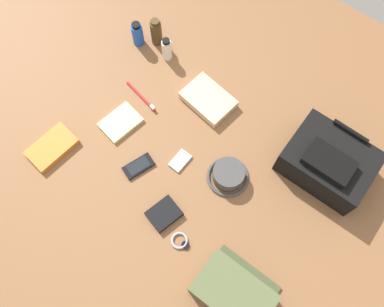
{
  "coord_description": "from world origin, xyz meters",
  "views": [
    {
      "loc": [
        0.34,
        -0.45,
        1.45
      ],
      "look_at": [
        0.0,
        0.0,
        0.04
      ],
      "focal_mm": 38.14,
      "sensor_mm": 36.0,
      "label": 1
    }
  ],
  "objects": [
    {
      "name": "notepad",
      "position": [
        -0.31,
        -0.06,
        0.01
      ],
      "size": [
        0.13,
        0.17,
        0.02
      ],
      "primitive_type": "cube",
      "rotation": [
        0.0,
        0.0,
        -0.16
      ],
      "color": "beige",
      "rests_on": "ground_plane"
    },
    {
      "name": "cell_phone",
      "position": [
        -0.14,
        -0.15,
        0.01
      ],
      "size": [
        0.09,
        0.13,
        0.01
      ],
      "color": "black",
      "rests_on": "ground_plane"
    },
    {
      "name": "media_player",
      "position": [
        -0.03,
        -0.04,
        0.01
      ],
      "size": [
        0.05,
        0.08,
        0.01
      ],
      "color": "#B7B7BC",
      "rests_on": "ground_plane"
    },
    {
      "name": "toothbrush",
      "position": [
        -0.31,
        0.08,
        0.01
      ],
      "size": [
        0.18,
        0.04,
        0.02
      ],
      "color": "red",
      "rests_on": "ground_plane"
    },
    {
      "name": "cologne_bottle",
      "position": [
        -0.44,
        0.33,
        0.06
      ],
      "size": [
        0.05,
        0.05,
        0.13
      ],
      "color": "#473319",
      "rests_on": "ground_plane"
    },
    {
      "name": "toothpaste_tube",
      "position": [
        -0.36,
        0.3,
        0.05
      ],
      "size": [
        0.04,
        0.04,
        0.11
      ],
      "color": "white",
      "rests_on": "ground_plane"
    },
    {
      "name": "paperback_novel",
      "position": [
        -0.45,
        -0.3,
        0.01
      ],
      "size": [
        0.13,
        0.19,
        0.02
      ],
      "color": "orange",
      "rests_on": "ground_plane"
    },
    {
      "name": "wristwatch",
      "position": [
        0.16,
        -0.28,
        0.01
      ],
      "size": [
        0.07,
        0.06,
        0.01
      ],
      "color": "#99999E",
      "rests_on": "ground_plane"
    },
    {
      "name": "bucket_hat",
      "position": [
        0.15,
        0.02,
        0.03
      ],
      "size": [
        0.16,
        0.16,
        0.06
      ],
      "color": "#454545",
      "rests_on": "ground_plane"
    },
    {
      "name": "backpack",
      "position": [
        0.42,
        0.26,
        0.07
      ],
      "size": [
        0.31,
        0.24,
        0.16
      ],
      "color": "black",
      "rests_on": "ground_plane"
    },
    {
      "name": "wallet",
      "position": [
        0.06,
        -0.24,
        0.01
      ],
      "size": [
        0.11,
        0.13,
        0.02
      ],
      "primitive_type": "cube",
      "rotation": [
        0.0,
        0.0,
        -0.24
      ],
      "color": "black",
      "rests_on": "ground_plane"
    },
    {
      "name": "toiletry_pouch",
      "position": [
        0.41,
        -0.31,
        0.05
      ],
      "size": [
        0.25,
        0.2,
        0.1
      ],
      "color": "#56603D",
      "rests_on": "ground_plane"
    },
    {
      "name": "ground_plane",
      "position": [
        0.0,
        0.0,
        -0.01
      ],
      "size": [
        2.64,
        2.02,
        0.02
      ],
      "primitive_type": "cube",
      "color": "brown",
      "rests_on": "ground"
    },
    {
      "name": "folded_towel",
      "position": [
        -0.1,
        0.23,
        0.02
      ],
      "size": [
        0.22,
        0.16,
        0.04
      ],
      "primitive_type": "cube",
      "rotation": [
        0.0,
        0.0,
        -0.13
      ],
      "color": "beige",
      "rests_on": "ground_plane"
    },
    {
      "name": "deodorant_spray",
      "position": [
        -0.5,
        0.28,
        0.06
      ],
      "size": [
        0.05,
        0.05,
        0.12
      ],
      "color": "blue",
      "rests_on": "ground_plane"
    }
  ]
}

